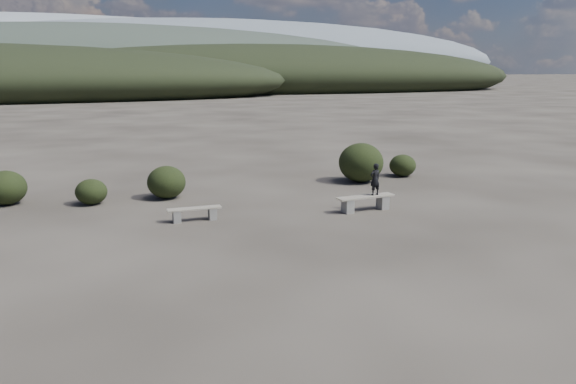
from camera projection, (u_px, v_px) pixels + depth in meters
name	position (u px, v px, depth m)	size (l,w,h in m)	color
ground	(341.00, 271.00, 12.60)	(1200.00, 1200.00, 0.00)	#2A2621
bench_left	(195.00, 213.00, 16.74)	(1.61, 0.34, 0.40)	slate
bench_right	(366.00, 202.00, 17.94)	(1.98, 0.55, 0.49)	slate
seated_person	(375.00, 179.00, 17.93)	(0.37, 0.25, 1.03)	black
shrub_a	(91.00, 192.00, 18.80)	(1.05, 1.05, 0.86)	black
shrub_b	(166.00, 182.00, 19.67)	(1.34, 1.34, 1.15)	black
shrub_d	(361.00, 163.00, 22.55)	(1.80, 1.80, 1.57)	black
shrub_e	(403.00, 165.00, 23.81)	(1.12, 1.12, 0.93)	black
shrub_f	(5.00, 188.00, 18.73)	(1.36, 1.36, 1.15)	black
mountain_ridges	(80.00, 59.00, 320.30)	(500.00, 400.00, 56.00)	black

